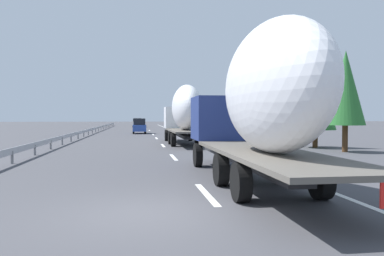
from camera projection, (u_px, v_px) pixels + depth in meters
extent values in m
plane|color=#424247|center=(139.00, 134.00, 48.36)|extent=(260.00, 260.00, 0.00)
cube|color=white|center=(207.00, 194.00, 11.01)|extent=(3.20, 0.20, 0.01)
cube|color=white|center=(174.00, 157.00, 21.01)|extent=(3.20, 0.20, 0.01)
cube|color=white|center=(163.00, 146.00, 29.57)|extent=(3.20, 0.20, 0.01)
cube|color=white|center=(156.00, 138.00, 39.66)|extent=(3.20, 0.20, 0.01)
cube|color=white|center=(153.00, 134.00, 48.04)|extent=(3.20, 0.20, 0.01)
cube|color=white|center=(149.00, 130.00, 62.37)|extent=(3.20, 0.20, 0.01)
cube|color=white|center=(178.00, 132.00, 54.09)|extent=(110.00, 0.20, 0.01)
cube|color=silver|center=(178.00, 117.00, 35.39)|extent=(2.40, 2.50, 1.90)
cube|color=black|center=(177.00, 112.00, 36.47)|extent=(0.08, 2.12, 0.80)
cube|color=#262628|center=(182.00, 135.00, 32.72)|extent=(10.10, 0.70, 0.24)
cube|color=#59544C|center=(186.00, 131.00, 29.99)|extent=(8.58, 2.50, 0.12)
ellipsoid|color=white|center=(186.00, 107.00, 29.61)|extent=(5.92, 2.20, 3.47)
cube|color=red|center=(204.00, 136.00, 25.87)|extent=(0.04, 0.56, 0.56)
cylinder|color=black|center=(167.00, 135.00, 35.28)|extent=(1.04, 0.30, 1.04)
cylinder|color=black|center=(190.00, 135.00, 35.59)|extent=(1.04, 0.30, 1.04)
cylinder|color=black|center=(171.00, 138.00, 31.04)|extent=(1.04, 0.35, 1.04)
cylinder|color=black|center=(197.00, 138.00, 31.35)|extent=(1.04, 0.35, 1.04)
cylinder|color=black|center=(173.00, 140.00, 28.66)|extent=(1.04, 0.35, 1.04)
cylinder|color=black|center=(202.00, 139.00, 28.97)|extent=(1.04, 0.35, 1.04)
cube|color=navy|center=(222.00, 118.00, 17.19)|extent=(2.40, 2.50, 1.90)
cube|color=black|center=(217.00, 108.00, 18.26)|extent=(0.08, 2.12, 0.80)
cube|color=#262628|center=(240.00, 158.00, 14.27)|extent=(11.01, 0.70, 0.24)
cube|color=#59544C|center=(266.00, 153.00, 11.30)|extent=(9.56, 2.50, 0.12)
ellipsoid|color=white|center=(272.00, 87.00, 10.81)|extent=(6.63, 2.20, 3.68)
cylinder|color=black|center=(198.00, 155.00, 17.08)|extent=(1.04, 0.30, 1.04)
cylinder|color=black|center=(246.00, 154.00, 17.39)|extent=(1.04, 0.30, 1.04)
cylinder|color=black|center=(221.00, 170.00, 12.35)|extent=(1.04, 0.35, 1.04)
cylinder|color=black|center=(286.00, 168.00, 12.66)|extent=(1.04, 0.35, 1.04)
cylinder|color=black|center=(241.00, 182.00, 9.98)|extent=(1.04, 0.35, 1.04)
cylinder|color=black|center=(321.00, 180.00, 10.29)|extent=(1.04, 0.35, 1.04)
cube|color=black|center=(138.00, 123.00, 90.84)|extent=(4.36, 1.74, 0.84)
cube|color=black|center=(138.00, 120.00, 90.50)|extent=(2.40, 1.53, 0.74)
cylinder|color=black|center=(135.00, 125.00, 92.08)|extent=(0.64, 0.22, 0.64)
cylinder|color=black|center=(141.00, 125.00, 92.30)|extent=(0.64, 0.22, 0.64)
cylinder|color=black|center=(134.00, 125.00, 89.41)|extent=(0.64, 0.22, 0.64)
cylinder|color=black|center=(141.00, 125.00, 89.63)|extent=(0.64, 0.22, 0.64)
cube|color=white|center=(137.00, 124.00, 81.71)|extent=(4.57, 1.89, 0.84)
cube|color=black|center=(137.00, 120.00, 81.34)|extent=(2.51, 1.66, 0.72)
cylinder|color=black|center=(133.00, 126.00, 83.00)|extent=(0.64, 0.22, 0.64)
cylinder|color=black|center=(141.00, 126.00, 83.24)|extent=(0.64, 0.22, 0.64)
cylinder|color=black|center=(133.00, 126.00, 80.20)|extent=(0.64, 0.22, 0.64)
cylinder|color=black|center=(141.00, 126.00, 80.44)|extent=(0.64, 0.22, 0.64)
cube|color=#28479E|center=(139.00, 128.00, 50.98)|extent=(4.20, 1.72, 0.84)
cube|color=black|center=(139.00, 122.00, 50.64)|extent=(2.31, 1.51, 0.83)
cylinder|color=black|center=(134.00, 131.00, 52.17)|extent=(0.64, 0.22, 0.64)
cylinder|color=black|center=(145.00, 131.00, 52.38)|extent=(0.64, 0.22, 0.64)
cylinder|color=black|center=(133.00, 131.00, 49.59)|extent=(0.64, 0.22, 0.64)
cylinder|color=black|center=(145.00, 131.00, 49.81)|extent=(0.64, 0.22, 0.64)
cylinder|color=gray|center=(196.00, 124.00, 45.05)|extent=(0.10, 0.10, 2.68)
cube|color=#2D569E|center=(196.00, 110.00, 45.00)|extent=(0.06, 0.90, 0.70)
cylinder|color=#472D19|center=(210.00, 125.00, 68.38)|extent=(0.31, 0.31, 1.64)
cone|color=#286B2D|center=(210.00, 109.00, 68.29)|extent=(2.56, 2.56, 3.96)
cylinder|color=#472D19|center=(345.00, 139.00, 24.24)|extent=(0.35, 0.35, 1.69)
cone|color=#286B2D|center=(346.00, 88.00, 24.15)|extent=(2.42, 2.42, 4.69)
cylinder|color=#472D19|center=(315.00, 139.00, 27.64)|extent=(0.37, 0.37, 1.28)
cone|color=#286B2D|center=(316.00, 97.00, 27.56)|extent=(2.89, 2.89, 4.67)
cube|color=#9EA0A5|center=(92.00, 129.00, 50.47)|extent=(94.00, 0.06, 0.32)
cube|color=slate|center=(12.00, 157.00, 18.12)|extent=(0.10, 0.10, 0.60)
cube|color=slate|center=(35.00, 150.00, 22.17)|extent=(0.10, 0.10, 0.60)
cube|color=slate|center=(51.00, 145.00, 26.21)|extent=(0.10, 0.10, 0.60)
cube|color=slate|center=(62.00, 141.00, 30.26)|extent=(0.10, 0.10, 0.60)
cube|color=slate|center=(71.00, 138.00, 34.30)|extent=(0.10, 0.10, 0.60)
cube|color=slate|center=(78.00, 136.00, 38.35)|extent=(0.10, 0.10, 0.60)
cube|color=slate|center=(84.00, 134.00, 42.39)|extent=(0.10, 0.10, 0.60)
cube|color=slate|center=(88.00, 133.00, 46.43)|extent=(0.10, 0.10, 0.60)
cube|color=slate|center=(92.00, 131.00, 50.48)|extent=(0.10, 0.10, 0.60)
cube|color=slate|center=(96.00, 130.00, 54.52)|extent=(0.10, 0.10, 0.60)
cube|color=slate|center=(99.00, 129.00, 58.57)|extent=(0.10, 0.10, 0.60)
cube|color=slate|center=(101.00, 129.00, 62.61)|extent=(0.10, 0.10, 0.60)
cube|color=slate|center=(103.00, 128.00, 66.66)|extent=(0.10, 0.10, 0.60)
cube|color=slate|center=(105.00, 127.00, 70.70)|extent=(0.10, 0.10, 0.60)
cube|color=slate|center=(107.00, 127.00, 74.75)|extent=(0.10, 0.10, 0.60)
cube|color=slate|center=(108.00, 126.00, 78.79)|extent=(0.10, 0.10, 0.60)
cube|color=slate|center=(110.00, 126.00, 82.83)|extent=(0.10, 0.10, 0.60)
cube|color=slate|center=(111.00, 125.00, 86.88)|extent=(0.10, 0.10, 0.60)
cube|color=slate|center=(112.00, 125.00, 90.92)|extent=(0.10, 0.10, 0.60)
cube|color=slate|center=(113.00, 125.00, 94.97)|extent=(0.10, 0.10, 0.60)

